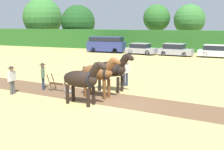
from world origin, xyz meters
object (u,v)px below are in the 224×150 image
at_px(farmer_onlooker_left, 12,78).
at_px(draft_horse_lead_right, 98,73).
at_px(tree_center_left, 157,18).
at_px(tree_center, 189,20).
at_px(parked_car_center_left, 175,50).
at_px(draft_horse_trail_left, 112,69).
at_px(parked_car_center, 216,51).
at_px(parked_car_left, 141,49).
at_px(farmer_at_plow, 43,74).
at_px(farmer_beside_team, 126,70).
at_px(plow, 62,86).
at_px(draft_horse_lead_left, 82,79).
at_px(parked_van, 106,44).
at_px(tree_far_left, 43,18).
at_px(tree_left, 78,22).

bearing_deg(farmer_onlooker_left, draft_horse_lead_right, 16.06).
bearing_deg(tree_center_left, tree_center, 5.02).
xyz_separation_m(tree_center_left, parked_car_center_left, (4.98, -10.83, -4.09)).
xyz_separation_m(draft_horse_trail_left, parked_car_center_left, (0.38, 20.20, -0.62)).
bearing_deg(draft_horse_lead_right, parked_car_center, 82.73).
relative_size(farmer_onlooker_left, parked_car_left, 0.39).
xyz_separation_m(farmer_at_plow, farmer_beside_team, (4.38, 2.83, 0.09)).
bearing_deg(plow, parked_car_left, 100.16).
xyz_separation_m(farmer_beside_team, parked_car_left, (-4.29, 18.48, -0.33)).
distance_m(draft_horse_lead_right, plow, 2.78).
bearing_deg(tree_center_left, plow, -86.71).
distance_m(tree_center_left, farmer_at_plow, 32.48).
distance_m(tree_center, plow, 33.19).
bearing_deg(draft_horse_lead_right, farmer_onlooker_left, -158.84).
xyz_separation_m(draft_horse_trail_left, farmer_onlooker_left, (-5.08, -2.83, -0.42)).
distance_m(draft_horse_lead_left, draft_horse_lead_right, 1.58).
bearing_deg(plow, parked_car_center, 76.31).
bearing_deg(farmer_onlooker_left, draft_horse_lead_left, -2.20).
bearing_deg(draft_horse_lead_right, draft_horse_lead_left, -89.77).
distance_m(tree_center, farmer_onlooker_left, 34.96).
bearing_deg(parked_car_center_left, parked_van, -175.97).
height_order(farmer_onlooker_left, parked_car_left, farmer_onlooker_left).
bearing_deg(parked_car_left, parked_car_center_left, 10.92).
distance_m(tree_far_left, tree_left, 8.80).
distance_m(draft_horse_lead_right, parked_car_center, 22.36).
xyz_separation_m(draft_horse_lead_left, draft_horse_trail_left, (0.37, 3.14, 0.06)).
bearing_deg(draft_horse_lead_left, farmer_onlooker_left, -177.10).
relative_size(tree_far_left, draft_horse_lead_right, 3.44).
bearing_deg(parked_car_center_left, farmer_onlooker_left, -95.79).
height_order(farmer_at_plow, farmer_beside_team, farmer_beside_team).
xyz_separation_m(draft_horse_lead_right, draft_horse_trail_left, (0.19, 1.57, -0.02)).
relative_size(draft_horse_lead_left, plow, 1.56).
bearing_deg(parked_van, farmer_beside_team, -64.85).
bearing_deg(farmer_beside_team, tree_center_left, 128.74).
xyz_separation_m(parked_car_left, parked_car_center_left, (4.39, 0.10, 0.02)).
relative_size(tree_far_left, parked_car_left, 2.13).
xyz_separation_m(tree_far_left, tree_center, (28.04, -0.16, -0.53)).
relative_size(farmer_at_plow, parked_van, 0.31).
bearing_deg(parked_van, parked_car_center, -3.95).
bearing_deg(parked_van, parked_car_left, -8.78).
xyz_separation_m(plow, parked_car_center, (7.98, 21.38, 0.41)).
relative_size(farmer_at_plow, parked_car_left, 0.39).
xyz_separation_m(draft_horse_lead_left, farmer_onlooker_left, (-4.71, 0.32, -0.35)).
distance_m(tree_center_left, parked_car_center, 15.25).
distance_m(tree_far_left, plow, 41.43).
height_order(parked_van, parked_car_center_left, parked_van).
distance_m(tree_left, plow, 35.59).
bearing_deg(parked_car_center, tree_center, 116.19).
height_order(parked_car_left, parked_car_center_left, parked_car_center_left).
bearing_deg(parked_car_center_left, draft_horse_lead_right, -83.96).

